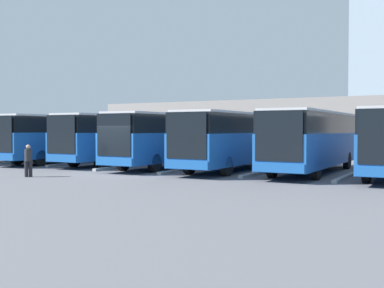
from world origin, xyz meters
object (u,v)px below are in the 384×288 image
(bus_2, at_px, (236,138))
(bus_5, at_px, (67,136))
(bus_1, at_px, (313,139))
(bus_4, at_px, (122,137))
(pedestrian, at_px, (28,160))
(bus_3, at_px, (172,137))
(bus_6, at_px, (22,136))

(bus_2, relative_size, bus_5, 1.00)
(bus_1, bearing_deg, bus_4, -1.82)
(bus_1, relative_size, pedestrian, 7.31)
(bus_3, bearing_deg, bus_6, 0.57)
(bus_1, height_order, pedestrian, bus_1)
(bus_5, bearing_deg, bus_1, -179.35)
(bus_3, distance_m, bus_5, 8.63)
(bus_4, distance_m, bus_6, 8.69)
(bus_1, bearing_deg, bus_5, 0.65)
(bus_6, bearing_deg, bus_3, -179.43)
(bus_1, xyz_separation_m, pedestrian, (11.35, 9.17, -0.97))
(pedestrian, bearing_deg, bus_6, 90.01)
(bus_3, relative_size, bus_4, 1.00)
(bus_4, bearing_deg, bus_1, 178.18)
(bus_5, bearing_deg, pedestrian, 123.16)
(bus_4, bearing_deg, bus_3, 171.00)
(bus_5, bearing_deg, bus_6, 2.71)
(bus_4, distance_m, bus_5, 4.37)
(bus_2, xyz_separation_m, bus_4, (8.62, -0.56, 0.00))
(bus_1, distance_m, bus_5, 17.26)
(pedestrian, bearing_deg, bus_2, -0.31)
(bus_3, xyz_separation_m, bus_4, (4.31, -0.56, 0.00))
(bus_4, relative_size, bus_5, 1.00)
(bus_4, bearing_deg, bus_6, 5.35)
(bus_2, distance_m, bus_5, 12.94)
(bus_5, xyz_separation_m, bus_6, (4.31, 0.32, 0.00))
(bus_2, height_order, bus_4, same)
(bus_6, bearing_deg, bus_4, -174.65)
(bus_2, xyz_separation_m, bus_3, (4.31, -0.00, 0.00))
(bus_3, bearing_deg, bus_1, -178.22)
(bus_6, bearing_deg, bus_2, -179.96)
(bus_1, distance_m, bus_3, 8.64)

